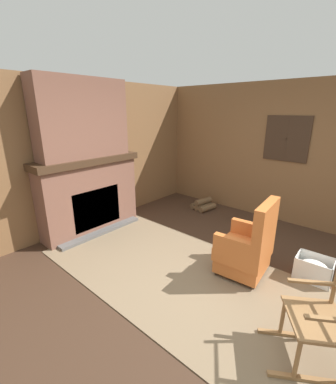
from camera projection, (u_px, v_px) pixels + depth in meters
ground_plane at (205, 286)px, 3.21m from camera, size 14.00×14.00×0.00m
wood_panel_wall_left at (79, 157)px, 4.51m from camera, size 0.06×5.97×2.62m
wood_panel_wall_back at (290, 154)px, 4.75m from camera, size 5.97×0.09×2.62m
fireplace_hearth at (90, 195)px, 4.55m from camera, size 0.64×1.86×1.34m
chimney_breast at (82, 119)px, 4.16m from camera, size 0.38×1.55×1.26m
area_rug at (177, 273)px, 3.46m from camera, size 3.83×1.95×0.01m
armchair at (247, 248)px, 3.35m from camera, size 0.66×0.71×1.05m
rocking_chair at (321, 323)px, 2.15m from camera, size 0.93×0.83×1.14m
firewood_stack at (203, 205)px, 5.68m from camera, size 0.47×0.49×0.24m
laundry_basket at (314, 269)px, 3.29m from camera, size 0.44×0.33×0.31m
oil_lamp_vase at (67, 153)px, 4.13m from camera, size 0.10×0.10×0.31m
storage_case at (113, 149)px, 4.79m from camera, size 0.15×0.27×0.13m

